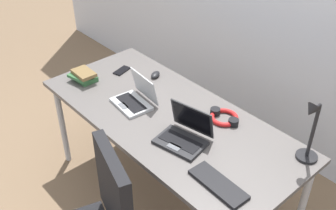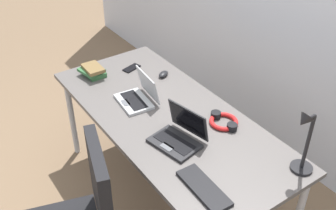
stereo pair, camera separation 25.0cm
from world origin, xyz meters
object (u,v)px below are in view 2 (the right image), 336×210
book_stack (93,71)px  laptop_back_left (138,96)px  external_keyboard (204,188)px  computer_mouse (163,74)px  desk_lamp (304,143)px  laptop_near_lamp (179,136)px  headphones (224,121)px  cell_phone (132,68)px

book_stack → laptop_back_left: bearing=11.3°
external_keyboard → computer_mouse: computer_mouse is taller
desk_lamp → laptop_near_lamp: 0.69m
desk_lamp → book_stack: desk_lamp is taller
laptop_near_lamp → headphones: size_ratio=1.49×
desk_lamp → book_stack: size_ratio=2.01×
external_keyboard → headphones: 0.57m
laptop_back_left → computer_mouse: size_ratio=2.97×
external_keyboard → headphones: (-0.36, 0.44, 0.01)m
cell_phone → book_stack: bearing=-119.9°
laptop_near_lamp → laptop_back_left: 0.49m
desk_lamp → laptop_near_lamp: bearing=-146.1°
desk_lamp → external_keyboard: size_ratio=1.21×
laptop_near_lamp → external_keyboard: 0.39m
laptop_back_left → external_keyboard: 0.87m
headphones → desk_lamp: bearing=4.6°
cell_phone → laptop_near_lamp: bearing=-28.7°
computer_mouse → cell_phone: 0.26m
headphones → cell_phone: bearing=-172.4°
laptop_near_lamp → book_stack: laptop_near_lamp is taller
laptop_back_left → book_stack: laptop_back_left is taller
book_stack → desk_lamp: bearing=16.3°
cell_phone → laptop_back_left: bearing=-40.1°
laptop_back_left → cell_phone: bearing=155.3°
desk_lamp → computer_mouse: desk_lamp is taller
desk_lamp → external_keyboard: (-0.18, -0.49, -0.19)m
external_keyboard → book_stack: book_stack is taller
laptop_near_lamp → headphones: laptop_near_lamp is taller
laptop_back_left → external_keyboard: laptop_back_left is taller
external_keyboard → computer_mouse: bearing=158.6°
cell_phone → book_stack: (-0.07, -0.28, 0.04)m
computer_mouse → headphones: (0.68, -0.01, -0.00)m
desk_lamp → headphones: (-0.54, -0.04, -0.18)m
laptop_back_left → book_stack: (-0.47, -0.09, -0.00)m
laptop_near_lamp → laptop_back_left: laptop_near_lamp is taller
desk_lamp → computer_mouse: (-1.22, -0.03, -0.18)m
cell_phone → external_keyboard: bearing=-29.9°
computer_mouse → laptop_near_lamp: bearing=-54.5°
external_keyboard → cell_phone: 1.30m
computer_mouse → book_stack: bearing=-152.8°
book_stack → computer_mouse: bearing=54.2°
external_keyboard → desk_lamp: bearing=72.2°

